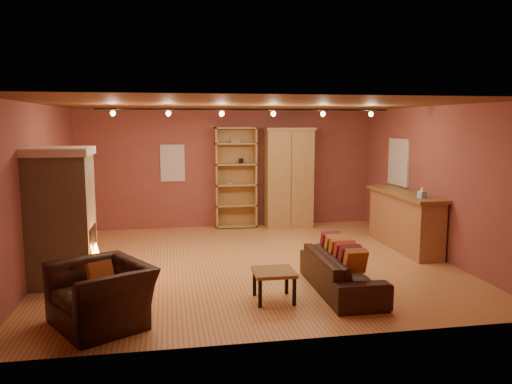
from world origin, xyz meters
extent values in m
plane|color=#B0743E|center=(0.00, 0.00, 0.00)|extent=(7.00, 7.00, 0.00)
plane|color=brown|center=(0.00, 0.00, 2.80)|extent=(7.00, 7.00, 0.00)
cube|color=brown|center=(0.00, 3.25, 1.40)|extent=(7.00, 0.02, 2.80)
cube|color=brown|center=(-3.50, 0.00, 1.40)|extent=(0.02, 6.50, 2.80)
cube|color=brown|center=(3.50, 0.00, 1.40)|extent=(0.02, 6.50, 2.80)
cube|color=tan|center=(-3.05, -0.60, 1.00)|extent=(0.90, 0.90, 2.00)
cube|color=beige|center=(-3.05, -0.60, 2.06)|extent=(0.98, 0.98, 0.12)
cube|color=black|center=(-2.64, -0.60, 0.60)|extent=(0.10, 0.65, 0.55)
cone|color=orange|center=(-2.58, -0.60, 0.48)|extent=(0.10, 0.10, 0.22)
cube|color=silver|center=(-1.30, 3.23, 1.55)|extent=(0.56, 0.04, 0.86)
cube|color=tan|center=(0.17, 3.23, 1.19)|extent=(0.98, 0.04, 2.38)
cube|color=tan|center=(-0.30, 3.06, 1.19)|extent=(0.04, 0.38, 2.38)
cube|color=tan|center=(0.63, 3.06, 1.19)|extent=(0.04, 0.38, 2.38)
cube|color=gray|center=(0.00, 3.06, 1.06)|extent=(0.18, 0.12, 0.05)
cube|color=black|center=(0.30, 3.06, 1.59)|extent=(0.10, 0.10, 0.12)
cube|color=tan|center=(0.17, 3.06, 0.04)|extent=(0.98, 0.38, 0.04)
cube|color=tan|center=(0.17, 3.06, 0.54)|extent=(0.98, 0.38, 0.03)
cube|color=tan|center=(0.17, 3.06, 1.03)|extent=(0.98, 0.38, 0.04)
cube|color=tan|center=(0.17, 3.06, 1.52)|extent=(0.98, 0.38, 0.04)
cube|color=tan|center=(0.17, 3.06, 2.00)|extent=(0.98, 0.38, 0.04)
cube|color=tan|center=(0.17, 3.06, 2.36)|extent=(0.98, 0.38, 0.04)
cube|color=tan|center=(1.42, 2.95, 1.16)|extent=(1.11, 0.60, 2.31)
cube|color=olive|center=(1.42, 2.65, 1.16)|extent=(0.02, 0.01, 2.21)
cube|color=tan|center=(1.42, 2.95, 2.34)|extent=(1.17, 0.66, 0.06)
cube|color=#A6754C|center=(3.20, 0.50, 0.53)|extent=(0.51, 2.24, 1.07)
cube|color=olive|center=(3.20, 0.50, 1.10)|extent=(0.63, 2.36, 0.06)
cube|color=#92C3E9|center=(3.15, -0.24, 1.19)|extent=(0.14, 0.14, 0.12)
cone|color=white|center=(3.15, -0.24, 1.30)|extent=(0.08, 0.08, 0.10)
cube|color=silver|center=(3.47, 1.40, 1.65)|extent=(0.05, 0.90, 1.00)
imported|color=black|center=(1.10, -1.73, 0.38)|extent=(0.58, 1.96, 0.76)
cube|color=#B2692D|center=(1.09, -2.28, 0.61)|extent=(0.30, 0.23, 0.36)
cube|color=maroon|center=(1.09, -2.06, 0.61)|extent=(0.30, 0.23, 0.36)
cube|color=#A73421|center=(1.09, -1.84, 0.61)|extent=(0.30, 0.23, 0.36)
cube|color=#B2692D|center=(1.10, -1.62, 0.61)|extent=(0.30, 0.23, 0.36)
cube|color=#B2692D|center=(1.10, -1.40, 0.61)|extent=(0.30, 0.23, 0.36)
cube|color=maroon|center=(1.10, -1.18, 0.61)|extent=(0.30, 0.23, 0.36)
imported|color=black|center=(-2.26, -2.40, 0.51)|extent=(1.26, 1.40, 1.03)
cube|color=#B2692D|center=(-2.26, -2.40, 0.64)|extent=(0.38, 0.36, 0.34)
cube|color=olive|center=(0.02, -1.94, 0.41)|extent=(0.58, 0.58, 0.05)
cube|color=black|center=(-0.22, -2.18, 0.19)|extent=(0.05, 0.05, 0.38)
cube|color=black|center=(0.26, -2.18, 0.19)|extent=(0.05, 0.05, 0.38)
cube|color=black|center=(-0.22, -1.70, 0.19)|extent=(0.05, 0.05, 0.38)
cube|color=black|center=(0.26, -1.70, 0.19)|extent=(0.05, 0.05, 0.38)
cylinder|color=black|center=(0.00, 0.20, 2.72)|extent=(5.20, 0.03, 0.03)
sphere|color=#FFD88C|center=(-2.30, 0.20, 2.65)|extent=(0.09, 0.09, 0.09)
sphere|color=#FFD88C|center=(-1.38, 0.20, 2.65)|extent=(0.09, 0.09, 0.09)
sphere|color=#FFD88C|center=(-0.46, 0.20, 2.65)|extent=(0.09, 0.09, 0.09)
sphere|color=#FFD88C|center=(0.46, 0.20, 2.65)|extent=(0.09, 0.09, 0.09)
sphere|color=#FFD88C|center=(1.38, 0.20, 2.65)|extent=(0.09, 0.09, 0.09)
sphere|color=#FFD88C|center=(2.30, 0.20, 2.65)|extent=(0.09, 0.09, 0.09)
camera|label=1|loc=(-1.41, -8.58, 2.50)|focal=35.00mm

